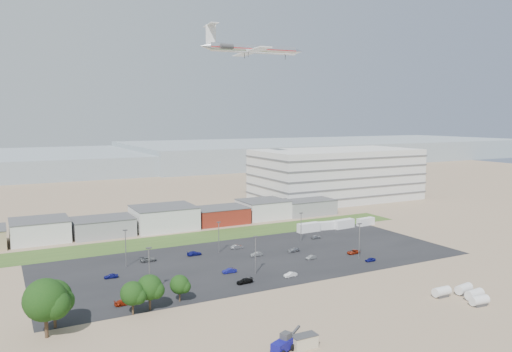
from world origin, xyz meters
TOP-DOWN VIEW (x-y plane):
  - ground at (0.00, 0.00)m, footprint 700.00×700.00m
  - parking_lot at (5.00, 20.00)m, footprint 120.00×50.00m
  - grass_strip at (0.00, 52.00)m, footprint 160.00×16.00m
  - hills_backdrop at (40.00, 315.00)m, footprint 700.00×200.00m
  - building_row at (-17.00, 71.00)m, footprint 170.00×20.00m
  - parking_garage at (90.00, 95.00)m, footprint 80.00×40.00m
  - portable_shed at (-12.97, -33.81)m, footprint 4.70×2.46m
  - telehandler at (-17.21, -33.52)m, footprint 8.13×5.62m
  - storage_tank_nw at (28.53, -27.06)m, footprint 4.23×2.15m
  - storage_tank_ne at (34.48, -28.15)m, footprint 4.60×2.79m
  - storage_tank_sw at (31.49, -34.69)m, footprint 4.29×2.45m
  - storage_tank_se at (33.55, -31.82)m, footprint 4.55×2.55m
  - box_trailer_a at (38.06, 41.48)m, footprint 8.63×2.98m
  - box_trailer_b at (46.86, 41.77)m, footprint 7.79×3.34m
  - box_trailer_c at (53.05, 40.69)m, footprint 8.71×3.49m
  - box_trailer_d at (63.39, 40.75)m, footprint 7.67×3.16m
  - tree_far_left at (-53.00, -8.21)m, footprint 8.45×8.45m
  - tree_left at (-51.14, -4.32)m, footprint 7.20×7.20m
  - tree_mid at (-36.18, -4.83)m, footprint 5.33×5.33m
  - tree_right at (-32.35, -3.94)m, footprint 5.78×5.78m
  - tree_near at (-25.15, -2.18)m, footprint 4.56×4.56m
  - lightpole_front_l at (-29.58, 6.06)m, footprint 1.28×0.53m
  - lightpole_front_m at (-1.07, 7.67)m, footprint 1.17×0.49m
  - lightpole_front_r at (31.94, 6.22)m, footprint 1.22×0.51m
  - lightpole_back_l at (-29.53, 29.59)m, footprint 1.21×0.50m
  - lightpole_back_m at (-1.36, 30.95)m, footprint 1.11×0.46m
  - lightpole_back_r at (28.15, 31.17)m, footprint 1.12×0.47m
  - airliner at (41.04, 90.12)m, footprint 50.63×36.94m
  - parked_car_0 at (33.76, 11.00)m, footprint 4.38×2.29m
  - parked_car_1 at (19.32, 12.12)m, footprint 3.52×1.61m
  - parked_car_2 at (32.93, 2.41)m, footprint 3.17×1.28m
  - parked_car_3 at (-7.04, 2.02)m, footprint 4.31×1.91m
  - parked_car_4 at (-6.89, 11.28)m, footprint 3.83×1.44m
  - parked_car_5 at (-35.31, 21.37)m, footprint 3.63×1.72m
  - parked_car_6 at (-9.07, 31.47)m, footprint 4.41×1.80m
  - parked_car_7 at (6.90, 22.27)m, footprint 3.74×1.43m
  - parked_car_8 at (34.71, 31.95)m, footprint 3.68×1.63m
  - parked_car_9 at (-22.88, 31.67)m, footprint 4.64×2.24m
  - parked_car_10 at (-36.59, 1.43)m, footprint 4.31×2.03m
  - parked_car_11 at (5.33, 32.30)m, footprint 3.87×1.40m
  - parked_car_12 at (18.97, 21.14)m, footprint 4.23×2.08m
  - parked_car_13 at (5.69, 1.23)m, footprint 3.64×1.45m

SIDE VIEW (x-z plane):
  - ground at x=0.00m, z-range 0.00..0.00m
  - parking_lot at x=5.00m, z-range 0.00..0.01m
  - grass_strip at x=0.00m, z-range 0.00..0.02m
  - parked_car_2 at x=32.93m, z-range 0.00..1.08m
  - parked_car_1 at x=19.32m, z-range 0.00..1.12m
  - parked_car_0 at x=33.76m, z-range 0.00..1.18m
  - parked_car_13 at x=5.69m, z-range 0.00..1.18m
  - parked_car_12 at x=18.97m, z-range 0.00..1.18m
  - parked_car_5 at x=-35.31m, z-range 0.00..1.20m
  - parked_car_7 at x=6.90m, z-range 0.00..1.22m
  - parked_car_10 at x=-36.59m, z-range 0.00..1.22m
  - parked_car_3 at x=-7.04m, z-range 0.00..1.23m
  - parked_car_8 at x=34.71m, z-range 0.00..1.23m
  - parked_car_4 at x=-6.89m, z-range 0.00..1.25m
  - parked_car_11 at x=5.33m, z-range 0.00..1.27m
  - parked_car_9 at x=-22.88m, z-range 0.00..1.27m
  - parked_car_6 at x=-9.07m, z-range 0.00..1.28m
  - portable_shed at x=-12.97m, z-range 0.00..2.36m
  - storage_tank_sw at x=31.49m, z-range 0.00..2.47m
  - storage_tank_nw at x=28.53m, z-range 0.00..2.53m
  - storage_tank_ne at x=34.48m, z-range 0.00..2.59m
  - storage_tank_se at x=33.55m, z-range 0.00..2.63m
  - box_trailer_d at x=63.39m, z-range 0.00..2.79m
  - box_trailer_b at x=46.86m, z-range 0.00..2.83m
  - box_trailer_c at x=53.05m, z-range 0.00..3.18m
  - box_trailer_a at x=38.06m, z-range 0.00..3.20m
  - telehandler at x=-17.21m, z-range 0.00..3.23m
  - tree_near at x=-25.15m, z-range 0.00..6.84m
  - tree_mid at x=-36.18m, z-range 0.00..8.00m
  - building_row at x=-17.00m, z-range 0.00..8.00m
  - tree_right at x=-32.35m, z-range 0.00..8.68m
  - hills_backdrop at x=40.00m, z-range 0.00..9.00m
  - lightpole_back_m at x=-1.36m, z-range 0.00..9.45m
  - lightpole_back_r at x=28.15m, z-range 0.00..9.56m
  - lightpole_front_m at x=-1.07m, z-range 0.00..9.98m
  - lightpole_back_l at x=-29.53m, z-range 0.00..10.27m
  - lightpole_front_r at x=31.94m, z-range 0.00..10.37m
  - tree_left at x=-51.14m, z-range 0.00..10.80m
  - lightpole_front_l at x=-29.58m, z-range 0.00..10.85m
  - tree_far_left at x=-53.00m, z-range 0.00..12.68m
  - parking_garage at x=90.00m, z-range 0.00..25.00m
  - airliner at x=41.04m, z-range 62.94..77.06m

